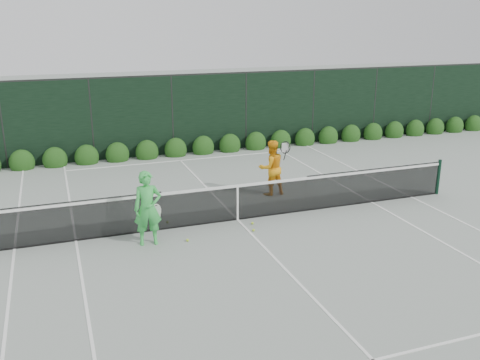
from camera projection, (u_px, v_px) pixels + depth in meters
name	position (u px, v px, depth m)	size (l,w,h in m)	color
ground	(238.00, 220.00, 14.13)	(80.00, 80.00, 0.00)	gray
tennis_net	(237.00, 201.00, 13.96)	(12.90, 0.10, 1.07)	#113322
player_woman	(148.00, 208.00, 12.41)	(0.69, 0.48, 1.78)	green
player_man	(271.00, 168.00, 15.91)	(0.93, 0.69, 1.67)	#FCA515
court_lines	(238.00, 220.00, 14.13)	(11.03, 23.83, 0.01)	white
windscreen_fence	(280.00, 197.00, 11.24)	(32.00, 21.07, 3.06)	black
hedge_row	(176.00, 150.00, 20.49)	(31.66, 0.65, 0.94)	#17370F
tennis_balls	(215.00, 229.00, 13.46)	(2.13, 1.38, 0.07)	#AFDA30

